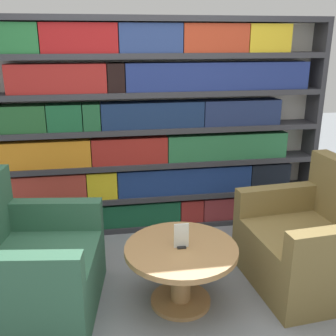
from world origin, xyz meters
TOP-DOWN VIEW (x-y plane):
  - ground_plane at (0.00, 0.00)m, footprint 14.00×14.00m
  - bookshelf at (-0.01, 1.43)m, footprint 3.35×0.30m
  - armchair_left at (-0.97, 0.26)m, footprint 0.94×1.00m
  - armchair_right at (1.11, 0.25)m, footprint 0.89×0.97m
  - coffee_table at (0.07, 0.15)m, footprint 0.79×0.79m
  - table_sign at (0.07, 0.15)m, footprint 0.10×0.06m

SIDE VIEW (x-z plane):
  - ground_plane at x=0.00m, z-range 0.00..0.00m
  - armchair_left at x=-0.97m, z-range -0.15..0.78m
  - armchair_right at x=1.11m, z-range -0.15..0.78m
  - coffee_table at x=0.07m, z-range 0.10..0.55m
  - table_sign at x=0.07m, z-range 0.44..0.61m
  - bookshelf at x=-0.01m, z-range -0.01..1.99m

